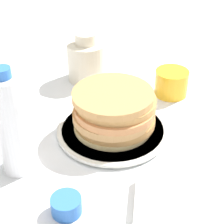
{
  "coord_description": "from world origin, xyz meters",
  "views": [
    {
      "loc": [
        0.64,
        0.11,
        0.5
      ],
      "look_at": [
        -0.01,
        -0.0,
        0.05
      ],
      "focal_mm": 60.0,
      "sensor_mm": 36.0,
      "label": 1
    }
  ],
  "objects_px": {
    "water_bottle_near": "(12,125)",
    "cream_jug": "(87,60)",
    "plate": "(112,130)",
    "pancake_stack": "(114,110)",
    "juice_glass": "(171,83)"
  },
  "relations": [
    {
      "from": "water_bottle_near",
      "to": "cream_jug",
      "type": "bearing_deg",
      "value": 172.01
    },
    {
      "from": "plate",
      "to": "pancake_stack",
      "type": "xyz_separation_m",
      "value": [
        -0.0,
        0.0,
        0.05
      ]
    },
    {
      "from": "pancake_stack",
      "to": "juice_glass",
      "type": "xyz_separation_m",
      "value": [
        -0.18,
        0.12,
        -0.02
      ]
    },
    {
      "from": "plate",
      "to": "water_bottle_near",
      "type": "distance_m",
      "value": 0.23
    },
    {
      "from": "juice_glass",
      "to": "cream_jug",
      "type": "distance_m",
      "value": 0.23
    },
    {
      "from": "pancake_stack",
      "to": "juice_glass",
      "type": "distance_m",
      "value": 0.22
    },
    {
      "from": "cream_jug",
      "to": "water_bottle_near",
      "type": "height_order",
      "value": "water_bottle_near"
    },
    {
      "from": "pancake_stack",
      "to": "juice_glass",
      "type": "height_order",
      "value": "pancake_stack"
    },
    {
      "from": "plate",
      "to": "juice_glass",
      "type": "relative_size",
      "value": 2.91
    },
    {
      "from": "cream_jug",
      "to": "water_bottle_near",
      "type": "relative_size",
      "value": 0.6
    },
    {
      "from": "juice_glass",
      "to": "water_bottle_near",
      "type": "distance_m",
      "value": 0.43
    },
    {
      "from": "plate",
      "to": "water_bottle_near",
      "type": "height_order",
      "value": "water_bottle_near"
    },
    {
      "from": "plate",
      "to": "juice_glass",
      "type": "height_order",
      "value": "juice_glass"
    },
    {
      "from": "pancake_stack",
      "to": "plate",
      "type": "bearing_deg",
      "value": -49.49
    },
    {
      "from": "juice_glass",
      "to": "plate",
      "type": "bearing_deg",
      "value": -32.85
    }
  ]
}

